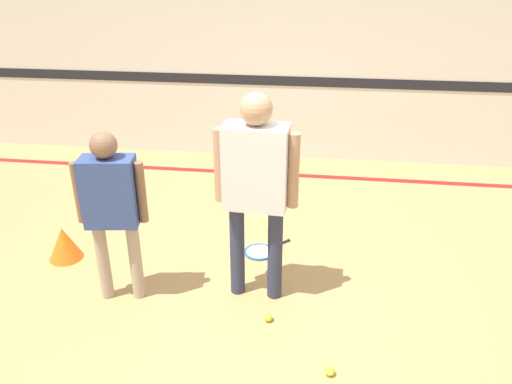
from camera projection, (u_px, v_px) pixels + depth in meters
name	position (u px, v px, depth m)	size (l,w,h in m)	color
ground_plane	(254.00, 303.00, 3.89)	(16.00, 16.00, 0.00)	tan
wall_back	(289.00, 34.00, 6.08)	(16.00, 0.07, 3.20)	silver
floor_stripe	(282.00, 174.00, 6.18)	(14.40, 0.10, 0.01)	red
person_instructor	(256.00, 178.00, 3.58)	(0.62, 0.28, 1.63)	#2D334C
person_student_left	(111.00, 201.00, 3.62)	(0.52, 0.26, 1.37)	tan
racket_spare_on_floor	(261.00, 251.00, 4.56)	(0.46, 0.45, 0.03)	blue
tennis_ball_near_instructor	(268.00, 317.00, 3.69)	(0.07, 0.07, 0.07)	#CCE038
tennis_ball_by_spare_racket	(273.00, 240.00, 4.68)	(0.07, 0.07, 0.07)	#CCE038
tennis_ball_stray_left	(330.00, 371.00, 3.21)	(0.07, 0.07, 0.07)	#CCE038
training_cone	(64.00, 243.00, 4.41)	(0.29, 0.29, 0.30)	orange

